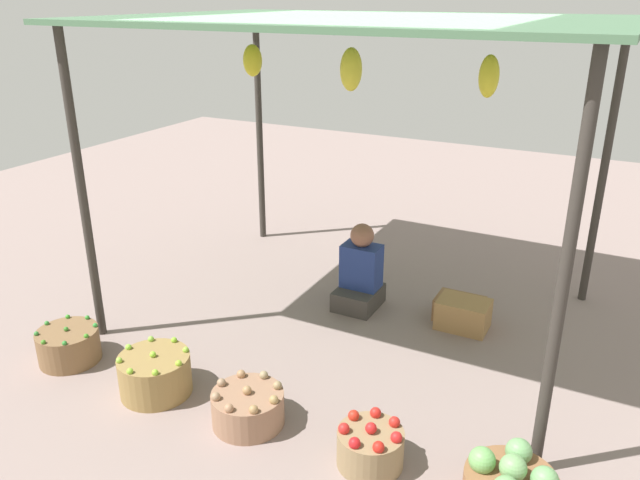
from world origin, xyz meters
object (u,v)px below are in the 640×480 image
at_px(basket_red_tomatoes, 370,446).
at_px(wooden_crate_near_vendor, 459,309).
at_px(basket_limes, 155,374).
at_px(basket_green_chilies, 69,345).
at_px(wooden_crate_stacked_rear, 463,314).
at_px(vendor_person, 360,275).
at_px(basket_potatoes, 248,407).

height_order(basket_red_tomatoes, wooden_crate_near_vendor, basket_red_tomatoes).
xyz_separation_m(basket_limes, wooden_crate_near_vendor, (1.62, 2.04, -0.05)).
bearing_deg(basket_green_chilies, wooden_crate_stacked_rear, 36.50).
bearing_deg(basket_limes, wooden_crate_near_vendor, 51.58).
xyz_separation_m(vendor_person, basket_limes, (-0.74, -1.88, -0.15)).
bearing_deg(basket_potatoes, basket_red_tomatoes, 0.92).
bearing_deg(wooden_crate_stacked_rear, vendor_person, -178.27).
xyz_separation_m(vendor_person, basket_red_tomatoes, (0.90, -1.85, -0.17)).
xyz_separation_m(basket_red_tomatoes, wooden_crate_stacked_rear, (0.05, 1.88, 0.00)).
distance_m(vendor_person, basket_potatoes, 1.88).
bearing_deg(wooden_crate_near_vendor, basket_red_tomatoes, -89.44).
height_order(basket_red_tomatoes, wooden_crate_stacked_rear, basket_red_tomatoes).
height_order(basket_potatoes, wooden_crate_near_vendor, basket_potatoes).
bearing_deg(basket_red_tomatoes, wooden_crate_stacked_rear, 88.56).
bearing_deg(basket_green_chilies, basket_potatoes, -0.05).
bearing_deg(wooden_crate_stacked_rear, basket_green_chilies, -143.50).
relative_size(basket_limes, wooden_crate_stacked_rear, 1.19).
xyz_separation_m(vendor_person, basket_potatoes, (0.03, -1.87, -0.18)).
distance_m(basket_limes, wooden_crate_near_vendor, 2.61).
bearing_deg(wooden_crate_near_vendor, basket_green_chilies, -140.91).
relative_size(basket_limes, wooden_crate_near_vendor, 1.25).
bearing_deg(basket_potatoes, vendor_person, 90.86).
distance_m(vendor_person, wooden_crate_stacked_rear, 0.96).
bearing_deg(basket_green_chilies, wooden_crate_near_vendor, 39.09).
bearing_deg(basket_green_chilies, basket_red_tomatoes, 0.28).
bearing_deg(basket_limes, vendor_person, 68.43).
bearing_deg(wooden_crate_near_vendor, basket_potatoes, -112.69).
relative_size(basket_red_tomatoes, wooden_crate_near_vendor, 1.00).
height_order(basket_green_chilies, wooden_crate_near_vendor, basket_green_chilies).
xyz_separation_m(basket_green_chilies, basket_potatoes, (1.65, -0.00, -0.01)).
xyz_separation_m(basket_green_chilies, wooden_crate_near_vendor, (2.49, 2.03, -0.03)).
bearing_deg(basket_red_tomatoes, wooden_crate_near_vendor, 90.56).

